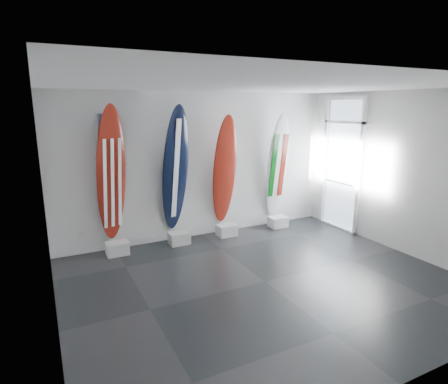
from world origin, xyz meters
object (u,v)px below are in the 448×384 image
surfboard_navy (175,170)px  surfboard_italy (277,166)px  surfboard_swiss (225,171)px  surfboard_usa (111,175)px

surfboard_navy → surfboard_italy: surfboard_navy is taller
surfboard_swiss → surfboard_italy: bearing=-1.1°
surfboard_italy → surfboard_swiss: bearing=179.4°
surfboard_navy → surfboard_italy: bearing=-13.3°
surfboard_navy → surfboard_italy: (2.39, 0.00, -0.09)m
surfboard_usa → surfboard_italy: (3.61, 0.00, -0.10)m
surfboard_usa → surfboard_navy: (1.22, 0.00, -0.00)m
surfboard_usa → surfboard_swiss: size_ratio=1.08×
surfboard_navy → surfboard_swiss: 1.08m
surfboard_navy → surfboard_usa: bearing=166.7°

